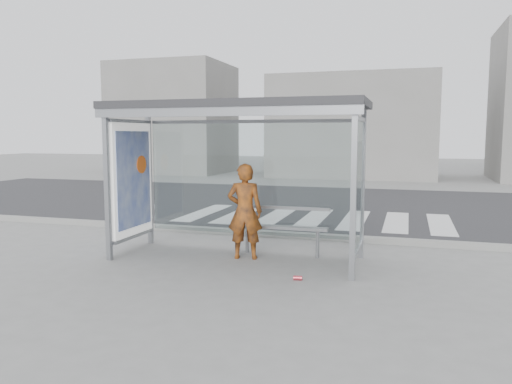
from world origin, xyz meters
TOP-DOWN VIEW (x-y plane):
  - ground at (0.00, 0.00)m, footprint 80.00×80.00m
  - road at (0.00, 7.00)m, footprint 30.00×10.00m
  - curb at (0.00, 1.95)m, footprint 30.00×0.18m
  - crosswalk at (0.50, 4.50)m, footprint 6.55×3.00m
  - bus_shelter at (-0.37, 0.06)m, footprint 4.25×1.65m
  - building_left at (-10.00, 18.00)m, footprint 6.00×5.00m
  - building_center at (0.00, 18.00)m, footprint 8.00×5.00m
  - person at (0.13, 0.07)m, footprint 0.65×0.49m
  - bench at (0.67, 0.50)m, footprint 1.62×0.31m
  - soda_can at (1.26, -0.92)m, footprint 0.13×0.08m

SIDE VIEW (x-z plane):
  - ground at x=0.00m, z-range 0.00..0.00m
  - crosswalk at x=0.50m, z-range 0.00..0.00m
  - road at x=0.00m, z-range 0.00..0.01m
  - soda_can at x=1.26m, z-range 0.00..0.07m
  - curb at x=0.00m, z-range 0.00..0.12m
  - bench at x=0.67m, z-range 0.08..0.92m
  - person at x=0.13m, z-range 0.00..1.61m
  - bus_shelter at x=-0.37m, z-range 0.67..3.29m
  - building_center at x=0.00m, z-range 0.00..5.00m
  - building_left at x=-10.00m, z-range 0.00..6.00m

